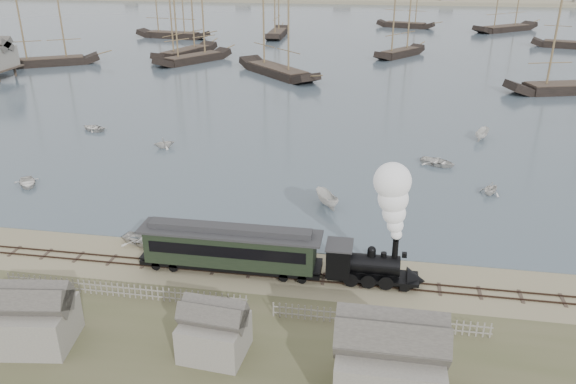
# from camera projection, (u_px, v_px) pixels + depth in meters

# --- Properties ---
(ground) EXTENTS (600.00, 600.00, 0.00)m
(ground) POSITION_uv_depth(u_px,v_px,m) (232.00, 258.00, 47.65)
(ground) COLOR gray
(ground) RESTS_ON ground
(harbor_water) EXTENTS (600.00, 336.00, 0.06)m
(harbor_water) POSITION_uv_depth(u_px,v_px,m) (353.00, 22.00, 201.47)
(harbor_water) COLOR #404F5C
(harbor_water) RESTS_ON ground
(rail_track) EXTENTS (120.00, 1.80, 0.16)m
(rail_track) POSITION_uv_depth(u_px,v_px,m) (226.00, 270.00, 45.82)
(rail_track) COLOR #32231B
(rail_track) RESTS_ON ground
(picket_fence_west) EXTENTS (19.00, 0.10, 1.20)m
(picket_fence_west) POSITION_uv_depth(u_px,v_px,m) (125.00, 297.00, 42.29)
(picket_fence_west) COLOR gray
(picket_fence_west) RESTS_ON ground
(picket_fence_east) EXTENTS (15.00, 0.10, 1.20)m
(picket_fence_east) POSITION_uv_depth(u_px,v_px,m) (379.00, 327.00, 38.97)
(picket_fence_east) COLOR gray
(picket_fence_east) RESTS_ON ground
(shed_left) EXTENTS (5.00, 4.00, 4.10)m
(shed_left) POSITION_uv_depth(u_px,v_px,m) (37.00, 343.00, 37.39)
(shed_left) COLOR gray
(shed_left) RESTS_ON ground
(shed_mid) EXTENTS (4.00, 3.50, 3.60)m
(shed_mid) POSITION_uv_depth(u_px,v_px,m) (215.00, 353.00, 36.48)
(shed_mid) COLOR gray
(shed_mid) RESTS_ON ground
(far_spit) EXTENTS (500.00, 20.00, 1.80)m
(far_spit) POSITION_uv_depth(u_px,v_px,m) (363.00, 3.00, 273.88)
(far_spit) COLOR tan
(far_spit) RESTS_ON ground
(locomotive) EXTENTS (7.73, 2.89, 9.63)m
(locomotive) POSITION_uv_depth(u_px,v_px,m) (386.00, 234.00, 42.16)
(locomotive) COLOR black
(locomotive) RESTS_ON ground
(passenger_coach) EXTENTS (14.69, 2.83, 3.57)m
(passenger_coach) POSITION_uv_depth(u_px,v_px,m) (230.00, 247.00, 44.88)
(passenger_coach) COLOR black
(passenger_coach) RESTS_ON ground
(beached_dinghy) EXTENTS (3.84, 4.72, 0.86)m
(beached_dinghy) POSITION_uv_depth(u_px,v_px,m) (144.00, 239.00, 49.83)
(beached_dinghy) COLOR silver
(beached_dinghy) RESTS_ON ground
(rowboat_0) EXTENTS (4.52, 4.31, 0.76)m
(rowboat_0) POSITION_uv_depth(u_px,v_px,m) (27.00, 183.00, 61.91)
(rowboat_0) COLOR silver
(rowboat_0) RESTS_ON harbor_water
(rowboat_1) EXTENTS (3.39, 3.52, 1.42)m
(rowboat_1) POSITION_uv_depth(u_px,v_px,m) (164.00, 143.00, 73.62)
(rowboat_1) COLOR silver
(rowboat_1) RESTS_ON harbor_water
(rowboat_2) EXTENTS (3.93, 3.27, 1.46)m
(rowboat_2) POSITION_uv_depth(u_px,v_px,m) (327.00, 199.00, 56.97)
(rowboat_2) COLOR silver
(rowboat_2) RESTS_ON harbor_water
(rowboat_3) EXTENTS (4.60, 5.15, 0.88)m
(rowboat_3) POSITION_uv_depth(u_px,v_px,m) (438.00, 162.00, 67.81)
(rowboat_3) COLOR silver
(rowboat_3) RESTS_ON harbor_water
(rowboat_4) EXTENTS (3.40, 3.32, 1.36)m
(rowboat_4) POSITION_uv_depth(u_px,v_px,m) (491.00, 188.00, 59.69)
(rowboat_4) COLOR silver
(rowboat_4) RESTS_ON harbor_water
(rowboat_5) EXTENTS (3.96, 2.78, 1.43)m
(rowboat_5) POSITION_uv_depth(u_px,v_px,m) (482.00, 134.00, 77.02)
(rowboat_5) COLOR silver
(rowboat_5) RESTS_ON harbor_water
(rowboat_6) EXTENTS (3.92, 4.55, 0.79)m
(rowboat_6) POSITION_uv_depth(u_px,v_px,m) (93.00, 128.00, 80.93)
(rowboat_6) COLOR silver
(rowboat_6) RESTS_ON harbor_water
(schooner_0) EXTENTS (20.98, 15.05, 20.00)m
(schooner_0) POSITION_uv_depth(u_px,v_px,m) (42.00, 19.00, 122.41)
(schooner_0) COLOR black
(schooner_0) RESTS_ON harbor_water
(schooner_1) EXTENTS (14.91, 19.63, 20.00)m
(schooner_1) POSITION_uv_depth(u_px,v_px,m) (191.00, 17.00, 125.82)
(schooner_1) COLOR black
(schooner_1) RESTS_ON harbor_water
(schooner_2) EXTENTS (20.70, 21.59, 20.00)m
(schooner_2) POSITION_uv_depth(u_px,v_px,m) (277.00, 25.00, 112.61)
(schooner_2) COLOR black
(schooner_2) RESTS_ON harbor_water
(schooner_3) EXTENTS (13.02, 16.38, 20.00)m
(schooner_3) POSITION_uv_depth(u_px,v_px,m) (403.00, 14.00, 132.68)
(schooner_3) COLOR black
(schooner_3) RESTS_ON harbor_water
(schooner_6) EXTENTS (22.78, 8.38, 20.00)m
(schooner_6) POSITION_uv_depth(u_px,v_px,m) (170.00, 2.00, 161.45)
(schooner_6) COLOR black
(schooner_6) RESTS_ON harbor_water
(schooner_7) EXTENTS (5.58, 20.83, 20.00)m
(schooner_7) POSITION_uv_depth(u_px,v_px,m) (277.00, 2.00, 163.81)
(schooner_7) COLOR black
(schooner_7) RESTS_ON harbor_water
(schooner_10) EXTENTS (11.46, 21.67, 20.00)m
(schooner_10) POSITION_uv_depth(u_px,v_px,m) (183.00, 14.00, 133.40)
(schooner_10) COLOR black
(schooner_10) RESTS_ON harbor_water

